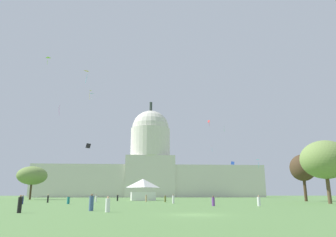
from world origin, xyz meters
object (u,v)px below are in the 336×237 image
(person_purple_near_tree_east, at_px, (213,201))
(kite_blue_low, at_px, (233,163))
(kite_pink_mid, at_px, (212,146))
(tree_west_far, at_px, (32,176))
(person_denim_aisle_center, at_px, (91,203))
(tree_east_mid, at_px, (325,160))
(person_olive_edge_west, at_px, (165,199))
(kite_yellow_high, at_px, (89,92))
(capitol_building, at_px, (150,169))
(person_white_front_center, at_px, (259,201))
(person_white_deep_crowd, at_px, (96,199))
(person_black_edge_east, at_px, (20,205))
(person_teal_back_center, at_px, (68,200))
(person_tan_mid_left, at_px, (146,198))
(kite_black_low, at_px, (88,146))
(person_navy_mid_right, at_px, (23,200))
(kite_lime_high, at_px, (48,58))
(person_black_front_left, at_px, (117,198))
(tree_east_near, at_px, (303,168))
(kite_cyan_low, at_px, (259,161))
(person_white_near_tree_west, at_px, (173,199))
(kite_green_high, at_px, (224,128))
(person_white_near_tent, at_px, (108,205))
(kite_magenta_high, at_px, (59,108))
(kite_turquoise_high, at_px, (92,95))
(person_black_lawn_far_right, at_px, (48,199))
(event_tent, at_px, (143,189))
(kite_gold_high, at_px, (87,72))

(person_purple_near_tree_east, distance_m, kite_blue_low, 49.97)
(kite_blue_low, xyz_separation_m, kite_pink_mid, (4.44, 47.34, 12.49))
(tree_west_far, bearing_deg, person_denim_aisle_center, -66.33)
(tree_east_mid, bearing_deg, person_denim_aisle_center, -151.03)
(person_olive_edge_west, height_order, kite_yellow_high, kite_yellow_high)
(capitol_building, xyz_separation_m, person_white_front_center, (13.57, -148.08, -16.51))
(person_white_deep_crowd, xyz_separation_m, kite_yellow_high, (-16.42, 70.30, 48.75))
(person_black_edge_east, height_order, person_teal_back_center, person_black_edge_east)
(person_white_deep_crowd, bearing_deg, person_tan_mid_left, 45.00)
(person_purple_near_tree_east, bearing_deg, kite_black_low, -60.19)
(person_tan_mid_left, bearing_deg, kite_black_low, 55.54)
(person_navy_mid_right, distance_m, person_denim_aisle_center, 28.70)
(tree_west_far, distance_m, kite_lime_high, 39.10)
(capitol_building, distance_m, person_black_front_left, 110.83)
(tree_east_near, xyz_separation_m, person_tan_mid_left, (-40.49, -1.83, -7.63))
(capitol_building, xyz_separation_m, person_navy_mid_right, (-24.91, -135.60, -16.47))
(person_teal_back_center, height_order, kite_pink_mid, kite_pink_mid)
(tree_west_far, height_order, kite_black_low, kite_black_low)
(tree_east_mid, distance_m, person_black_front_left, 50.70)
(tree_west_far, xyz_separation_m, person_black_edge_east, (25.53, -75.53, -7.01))
(person_black_front_left, height_order, kite_cyan_low, kite_cyan_low)
(person_teal_back_center, relative_size, person_white_near_tree_west, 0.86)
(kite_green_high, bearing_deg, tree_east_mid, 35.86)
(person_white_front_center, relative_size, kite_blue_low, 1.40)
(tree_east_near, distance_m, person_white_deep_crowd, 52.58)
(person_black_front_left, relative_size, kite_blue_low, 1.56)
(person_black_edge_east, distance_m, person_white_near_tree_west, 34.52)
(tree_west_far, distance_m, person_black_front_left, 37.94)
(person_white_near_tree_west, bearing_deg, kite_black_low, 173.63)
(person_black_edge_east, xyz_separation_m, person_purple_near_tree_east, (22.09, 16.02, -0.09))
(person_black_front_left, bearing_deg, person_teal_back_center, -122.34)
(capitol_building, bearing_deg, person_white_near_tent, -92.44)
(kite_magenta_high, bearing_deg, person_navy_mid_right, 39.37)
(person_denim_aisle_center, xyz_separation_m, kite_turquoise_high, (-15.69, 83.03, 39.20))
(person_teal_back_center, bearing_deg, person_black_front_left, -133.48)
(person_white_deep_crowd, relative_size, kite_black_low, 1.38)
(kite_blue_low, bearing_deg, person_olive_edge_west, 106.66)
(person_white_deep_crowd, distance_m, kite_blue_low, 44.33)
(capitol_building, bearing_deg, kite_magenta_high, -116.53)
(tree_east_near, distance_m, person_black_lawn_far_right, 62.30)
(kite_pink_mid, height_order, kite_green_high, kite_green_high)
(person_black_edge_east, height_order, kite_turquoise_high, kite_turquoise_high)
(person_navy_mid_right, bearing_deg, person_black_edge_east, -8.55)
(person_purple_near_tree_east, bearing_deg, tree_east_mid, -176.92)
(event_tent, distance_m, kite_cyan_low, 45.89)
(person_black_lawn_far_right, xyz_separation_m, kite_black_low, (7.87, -1.09, 11.16))
(tree_east_near, bearing_deg, kite_cyan_low, 89.73)
(person_black_edge_east, distance_m, kite_gold_high, 73.69)
(person_white_near_tent, height_order, kite_magenta_high, kite_magenta_high)
(person_tan_mid_left, xyz_separation_m, kite_magenta_high, (-34.42, 43.51, 34.07))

